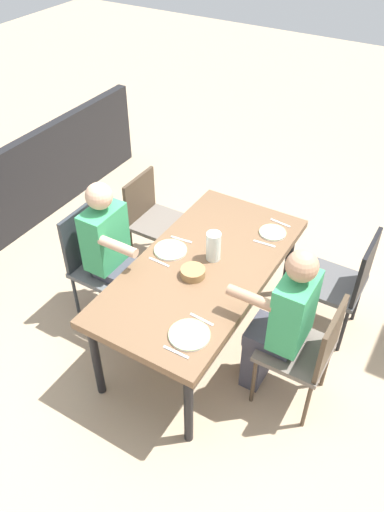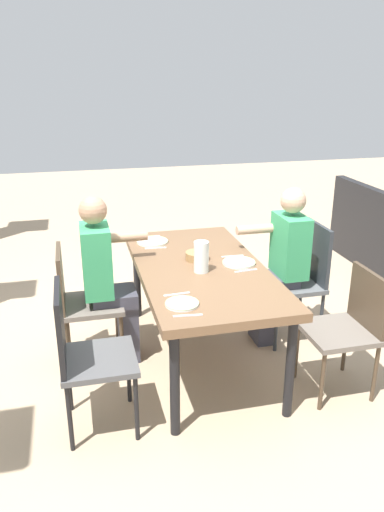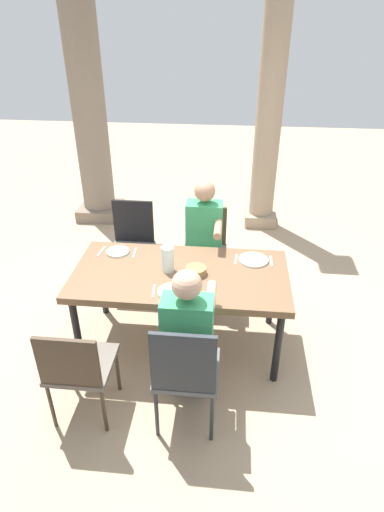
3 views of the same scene
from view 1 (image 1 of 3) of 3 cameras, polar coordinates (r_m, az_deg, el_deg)
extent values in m
plane|color=tan|center=(4.05, 1.09, -9.13)|extent=(16.00, 16.00, 0.00)
cube|color=brown|center=(3.54, 1.23, -1.44)|extent=(1.77, 0.89, 0.06)
cylinder|color=black|center=(4.24, 10.88, -0.72)|extent=(0.06, 0.06, 0.69)
cylinder|color=black|center=(3.24, -0.40, -16.85)|extent=(0.06, 0.06, 0.69)
cylinder|color=black|center=(4.45, 2.23, 2.40)|extent=(0.06, 0.06, 0.69)
cylinder|color=black|center=(3.52, -10.82, -11.48)|extent=(0.06, 0.06, 0.69)
cube|color=#4F4F50|center=(3.95, 15.63, -3.05)|extent=(0.44, 0.44, 0.04)
cube|color=black|center=(3.78, 19.10, -1.40)|extent=(0.42, 0.03, 0.48)
cylinder|color=black|center=(4.28, 13.50, -3.03)|extent=(0.03, 0.03, 0.44)
cylinder|color=black|center=(4.01, 11.62, -6.24)|extent=(0.03, 0.03, 0.44)
cylinder|color=black|center=(4.23, 18.30, -4.75)|extent=(0.03, 0.03, 0.44)
cylinder|color=black|center=(3.96, 16.75, -8.14)|extent=(0.03, 0.03, 0.44)
cube|color=#6A6158|center=(4.44, -3.69, 3.75)|extent=(0.44, 0.44, 0.04)
cube|color=#473828|center=(4.43, -5.97, 6.66)|extent=(0.42, 0.03, 0.41)
cylinder|color=#473828|center=(4.38, -2.87, -0.69)|extent=(0.03, 0.03, 0.42)
cylinder|color=#473828|center=(4.63, -0.30, 1.95)|extent=(0.03, 0.03, 0.42)
cylinder|color=#473828|center=(4.56, -6.88, 0.91)|extent=(0.03, 0.03, 0.42)
cylinder|color=#473828|center=(4.79, -4.21, 3.38)|extent=(0.03, 0.03, 0.42)
cube|color=#6A6158|center=(3.42, 11.63, -10.39)|extent=(0.44, 0.44, 0.04)
cube|color=#473828|center=(3.24, 15.44, -9.19)|extent=(0.42, 0.03, 0.43)
cylinder|color=#473828|center=(3.76, 9.52, -9.76)|extent=(0.03, 0.03, 0.45)
cylinder|color=#473828|center=(3.53, 7.01, -13.87)|extent=(0.03, 0.03, 0.45)
cylinder|color=#473828|center=(3.71, 15.00, -11.86)|extent=(0.03, 0.03, 0.45)
cylinder|color=#473828|center=(3.48, 12.89, -16.23)|extent=(0.03, 0.03, 0.45)
cube|color=#5B5E61|center=(3.97, -9.71, -1.50)|extent=(0.44, 0.44, 0.04)
cube|color=#2D3338|center=(3.93, -12.38, 2.17)|extent=(0.42, 0.03, 0.49)
cylinder|color=#2D3338|center=(3.94, -8.86, -6.66)|extent=(0.03, 0.03, 0.45)
cylinder|color=#2D3338|center=(4.15, -5.67, -3.42)|extent=(0.03, 0.03, 0.45)
cylinder|color=#2D3338|center=(4.14, -13.03, -4.61)|extent=(0.03, 0.03, 0.45)
cylinder|color=#2D3338|center=(4.33, -9.78, -1.62)|extent=(0.03, 0.03, 0.45)
cube|color=#3F3F4C|center=(4.02, -6.74, -5.17)|extent=(0.24, 0.14, 0.46)
cube|color=#3F3F4C|center=(3.87, -8.13, -1.75)|extent=(0.28, 0.32, 0.10)
cube|color=#389E60|center=(3.74, -9.88, 2.15)|extent=(0.34, 0.20, 0.48)
sphere|color=tan|center=(3.54, -10.52, 6.71)|extent=(0.19, 0.19, 0.19)
cylinder|color=tan|center=(3.47, -8.40, 1.07)|extent=(0.07, 0.30, 0.07)
cube|color=#3F3F4C|center=(3.65, 7.35, -11.32)|extent=(0.24, 0.14, 0.46)
cube|color=#3F3F4C|center=(3.42, 9.12, -8.95)|extent=(0.28, 0.32, 0.10)
cube|color=#389E60|center=(3.18, 11.49, -6.11)|extent=(0.34, 0.20, 0.50)
sphere|color=tan|center=(2.93, 12.40, -1.12)|extent=(0.19, 0.19, 0.19)
cylinder|color=tan|center=(3.06, 6.63, -4.73)|extent=(0.07, 0.30, 0.07)
cylinder|color=white|center=(3.85, 9.14, 2.63)|extent=(0.20, 0.20, 0.01)
torus|color=#A9CD91|center=(3.84, 9.15, 2.71)|extent=(0.21, 0.21, 0.01)
cube|color=silver|center=(3.96, 10.01, 3.72)|extent=(0.04, 0.17, 0.01)
cube|color=silver|center=(3.74, 8.21, 1.40)|extent=(0.03, 0.17, 0.01)
cylinder|color=white|center=(3.64, -2.47, 0.67)|extent=(0.24, 0.24, 0.01)
torus|color=#A9CD91|center=(3.63, -2.47, 0.76)|extent=(0.24, 0.24, 0.01)
cube|color=silver|center=(3.74, -1.23, 1.89)|extent=(0.03, 0.17, 0.01)
cube|color=silver|center=(3.55, -3.77, -0.69)|extent=(0.02, 0.17, 0.01)
cylinder|color=white|center=(3.05, -0.31, -8.96)|extent=(0.26, 0.26, 0.01)
torus|color=#A4C786|center=(3.05, -0.31, -8.87)|extent=(0.26, 0.26, 0.01)
cube|color=silver|center=(3.14, 1.11, -7.22)|extent=(0.03, 0.17, 0.01)
cube|color=silver|center=(2.97, -1.83, -10.86)|extent=(0.02, 0.17, 0.01)
cylinder|color=white|center=(3.51, 2.45, 1.12)|extent=(0.10, 0.10, 0.22)
cylinder|color=#EFEAC6|center=(3.53, 2.43, 0.70)|extent=(0.10, 0.10, 0.14)
cylinder|color=#9E7547|center=(3.41, 0.10, -1.88)|extent=(0.17, 0.17, 0.06)
camera|label=2|loc=(5.67, 28.97, 25.72)|focal=35.26mm
camera|label=3|loc=(4.64, -39.60, 27.39)|focal=29.99mm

